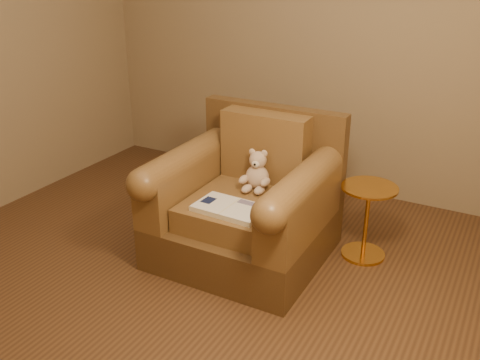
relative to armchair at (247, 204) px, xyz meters
The scene contains 6 objects.
floor 0.73m from the armchair, 103.55° to the right, with size 4.00×4.00×0.00m, color brown.
room 1.48m from the armchair, 103.55° to the right, with size 4.02×4.02×2.71m.
armchair is the anchor object (origin of this frame).
teddy_bear 0.22m from the armchair, 74.17° to the left, with size 0.20×0.24×0.28m.
guidebook 0.32m from the armchair, 83.44° to the right, with size 0.45×0.28×0.04m.
side_table 0.83m from the armchair, 25.19° to the left, with size 0.38×0.38×0.53m.
Camera 1 is at (1.70, -2.31, 1.99)m, focal length 40.00 mm.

